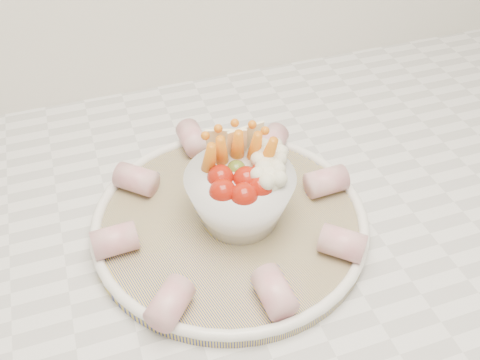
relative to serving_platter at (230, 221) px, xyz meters
name	(u,v)px	position (x,y,z in m)	size (l,w,h in m)	color
serving_platter	(230,221)	(0.00, 0.00, 0.00)	(0.37, 0.37, 0.02)	navy
veggie_bowl	(242,190)	(0.01, 0.00, 0.05)	(0.12, 0.12, 0.10)	white
cured_meat_rolls	(229,208)	(0.00, 0.00, 0.02)	(0.30, 0.30, 0.03)	#BC5666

